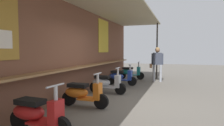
% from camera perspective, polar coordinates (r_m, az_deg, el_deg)
% --- Properties ---
extents(ground_plane, '(35.21, 35.21, 0.00)m').
position_cam_1_polar(ground_plane, '(6.03, 4.64, -11.38)').
color(ground_plane, '#605B54').
extents(market_stall_facade, '(12.57, 2.54, 3.33)m').
position_cam_1_polar(market_stall_facade, '(6.53, -11.21, 6.09)').
color(market_stall_facade, brown).
rests_on(market_stall_facade, ground_plane).
extents(scooter_red, '(0.49, 1.40, 0.97)m').
position_cam_1_polar(scooter_red, '(4.03, -21.57, -13.59)').
color(scooter_red, red).
rests_on(scooter_red, ground_plane).
extents(scooter_orange, '(0.46, 1.40, 0.97)m').
position_cam_1_polar(scooter_orange, '(5.50, -8.84, -8.72)').
color(scooter_orange, orange).
rests_on(scooter_orange, ground_plane).
extents(scooter_silver, '(0.46, 1.40, 0.97)m').
position_cam_1_polar(scooter_silver, '(7.12, -1.98, -5.84)').
color(scooter_silver, '#B2B5BA').
rests_on(scooter_silver, ground_plane).
extents(scooter_blue, '(0.46, 1.40, 0.97)m').
position_cam_1_polar(scooter_blue, '(8.83, 2.29, -3.99)').
color(scooter_blue, '#233D9E').
rests_on(scooter_blue, ground_plane).
extents(scooter_teal, '(0.46, 1.40, 0.97)m').
position_cam_1_polar(scooter_teal, '(10.66, 5.27, -2.67)').
color(scooter_teal, '#197075').
rests_on(scooter_teal, ground_plane).
extents(shopper_with_handbag, '(0.38, 0.68, 1.73)m').
position_cam_1_polar(shopper_with_handbag, '(10.01, 13.10, 0.72)').
color(shopper_with_handbag, '#999EA8').
rests_on(shopper_with_handbag, ground_plane).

